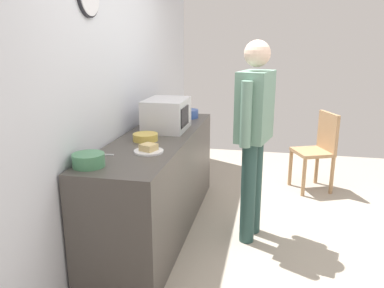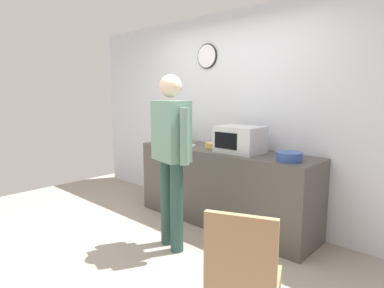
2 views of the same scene
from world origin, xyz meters
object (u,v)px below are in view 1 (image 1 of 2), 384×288
Objects in this scene: salad_bowl at (145,137)px; mixing_bowl at (89,160)px; cereal_bowl at (187,114)px; sandwich_plate at (149,150)px; microwave at (167,115)px; spoon_utensil at (162,119)px; wooden_chair at (318,147)px; fork_utensil at (103,155)px; person_standing at (254,127)px.

mixing_bowl is (-0.76, 0.15, 0.02)m from salad_bowl.
sandwich_plate is at bearing -179.56° from cereal_bowl.
mixing_bowl is (-1.19, 0.23, -0.10)m from microwave.
salad_bowl is at bearing -172.85° from spoon_utensil.
salad_bowl is 0.94m from spoon_utensil.
cereal_bowl is 1.17× the size of mixing_bowl.
spoon_utensil is 0.18× the size of wooden_chair.
cereal_bowl reaches higher than spoon_utensil.
wooden_chair is at bearing -72.38° from cereal_bowl.
wooden_chair is at bearing -54.58° from microwave.
fork_utensil is 1.00× the size of spoon_utensil.
sandwich_plate is 0.25× the size of wooden_chair.
mixing_bowl is at bearing 144.98° from sandwich_plate.
person_standing is (-0.74, -1.03, 0.12)m from spoon_utensil.
cereal_bowl is (1.07, -0.13, 0.01)m from salad_bowl.
person_standing is at bearing -48.32° from mixing_bowl.
microwave is 0.46m from salad_bowl.
wooden_chair is (2.30, -1.78, -0.44)m from mixing_bowl.
spoon_utensil is (1.27, 0.26, -0.02)m from sandwich_plate.
sandwich_plate is 1.05× the size of mixing_bowl.
fork_utensil is at bearing 164.79° from microwave.
cereal_bowl is 1.63m from wooden_chair.
fork_utensil is at bearing 5.09° from mixing_bowl.
cereal_bowl is 1.52× the size of fork_utensil.
person_standing is 1.61m from wooden_chair.
fork_utensil is (-0.92, 0.25, -0.15)m from microwave.
salad_bowl is 0.23× the size of wooden_chair.
sandwich_plate is at bearing -65.22° from fork_utensil.
wooden_chair is at bearing -41.69° from fork_utensil.
person_standing is at bearing 152.17° from wooden_chair.
cereal_bowl reaches higher than salad_bowl.
wooden_chair reaches higher than spoon_utensil.
cereal_bowl reaches higher than fork_utensil.
salad_bowl is 0.94m from person_standing.
person_standing is at bearing -55.48° from sandwich_plate.
mixing_bowl is 1.44m from person_standing.
fork_utensil is 1.30m from person_standing.
microwave is 0.79m from sandwich_plate.
salad_bowl is 0.77m from mixing_bowl.
mixing_bowl reaches higher than cereal_bowl.
salad_bowl is 0.52m from fork_utensil.
mixing_bowl reaches higher than spoon_utensil.
fork_utensil is (-0.48, 0.18, -0.03)m from salad_bowl.
salad_bowl is 1.28× the size of spoon_utensil.
person_standing is at bearing -125.41° from spoon_utensil.
cereal_bowl is (0.63, -0.06, -0.10)m from microwave.
spoon_utensil is at bearing -1.28° from mixing_bowl.
mixing_bowl is at bearing 131.68° from person_standing.
person_standing is (-0.87, -0.79, 0.08)m from cereal_bowl.
fork_utensil is (-0.15, 0.32, -0.02)m from sandwich_plate.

